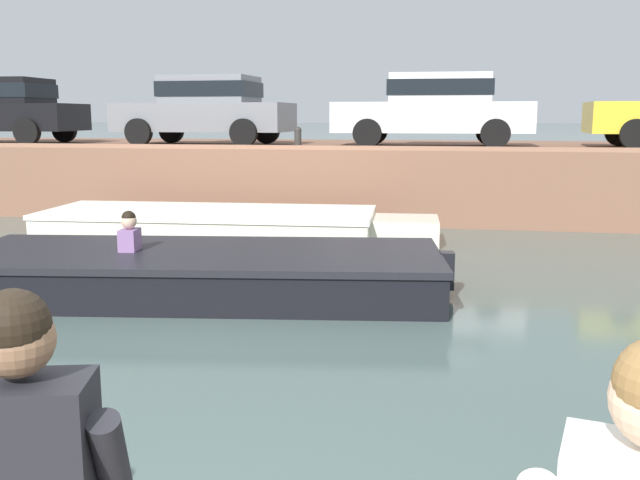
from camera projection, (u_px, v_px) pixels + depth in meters
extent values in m
plane|color=#4C605B|center=(343.00, 304.00, 8.23)|extent=(400.00, 400.00, 0.00)
cube|color=brown|center=(398.00, 176.00, 16.69)|extent=(60.00, 6.00, 1.48)
cube|color=#9F6C52|center=(388.00, 148.00, 13.76)|extent=(60.00, 0.24, 0.08)
cube|color=silver|center=(210.00, 227.00, 12.47)|extent=(5.75, 2.35, 0.44)
cube|color=silver|center=(404.00, 231.00, 12.05)|extent=(1.19, 1.19, 0.44)
cube|color=white|center=(209.00, 212.00, 12.42)|extent=(5.81, 2.41, 0.08)
cube|color=brown|center=(186.00, 218.00, 12.49)|extent=(0.33, 1.87, 0.06)
cube|color=black|center=(201.00, 276.00, 8.64)|extent=(5.94, 2.81, 0.46)
cube|color=black|center=(200.00, 254.00, 8.60)|extent=(6.01, 2.88, 0.08)
cube|color=brown|center=(236.00, 263.00, 8.59)|extent=(0.48, 1.91, 0.06)
cube|color=black|center=(447.00, 270.00, 8.48)|extent=(0.18, 0.22, 0.45)
cube|color=#8C669E|center=(130.00, 247.00, 8.62)|extent=(0.24, 0.34, 0.44)
sphere|color=beige|center=(129.00, 221.00, 8.57)|extent=(0.19, 0.19, 0.19)
sphere|color=black|center=(129.00, 218.00, 8.56)|extent=(0.17, 0.17, 0.17)
cube|color=black|center=(3.00, 91.00, 17.07)|extent=(2.02, 1.58, 0.60)
cube|color=black|center=(3.00, 91.00, 17.07)|extent=(2.10, 1.61, 0.33)
cylinder|color=black|center=(27.00, 132.00, 16.23)|extent=(0.61, 0.20, 0.60)
cylinder|color=black|center=(64.00, 130.00, 17.94)|extent=(0.61, 0.20, 0.60)
cube|color=slate|center=(205.00, 117.00, 16.30)|extent=(3.98, 1.87, 0.64)
cube|color=slate|center=(210.00, 90.00, 16.16)|extent=(2.01, 1.59, 0.60)
cube|color=black|center=(210.00, 90.00, 16.16)|extent=(2.09, 1.63, 0.33)
cylinder|color=black|center=(139.00, 132.00, 15.75)|extent=(0.61, 0.20, 0.60)
cylinder|color=black|center=(171.00, 130.00, 17.46)|extent=(0.61, 0.20, 0.60)
cylinder|color=black|center=(244.00, 133.00, 15.25)|extent=(0.61, 0.20, 0.60)
cylinder|color=black|center=(267.00, 131.00, 16.96)|extent=(0.61, 0.20, 0.60)
cube|color=white|center=(431.00, 117.00, 15.41)|extent=(4.22, 1.78, 0.64)
cube|color=white|center=(440.00, 88.00, 15.28)|extent=(2.12, 1.54, 0.60)
cube|color=black|center=(440.00, 88.00, 15.28)|extent=(2.21, 1.58, 0.33)
cylinder|color=black|center=(367.00, 133.00, 14.82)|extent=(0.60, 0.19, 0.60)
cylinder|color=black|center=(374.00, 131.00, 16.53)|extent=(0.60, 0.19, 0.60)
cylinder|color=black|center=(495.00, 134.00, 14.41)|extent=(0.60, 0.19, 0.60)
cylinder|color=black|center=(489.00, 132.00, 16.12)|extent=(0.60, 0.19, 0.60)
cylinder|color=black|center=(636.00, 134.00, 13.99)|extent=(0.61, 0.21, 0.60)
cylinder|color=black|center=(619.00, 132.00, 15.67)|extent=(0.61, 0.21, 0.60)
cylinder|color=#2D2B28|center=(298.00, 140.00, 14.18)|extent=(0.14, 0.14, 0.35)
sphere|color=#2D2B28|center=(298.00, 130.00, 14.14)|extent=(0.15, 0.15, 0.15)
cube|color=black|center=(26.00, 474.00, 1.88)|extent=(0.40, 0.30, 0.52)
cylinder|color=black|center=(115.00, 480.00, 1.95)|extent=(0.16, 0.30, 0.47)
sphere|color=brown|center=(16.00, 340.00, 1.82)|extent=(0.20, 0.20, 0.20)
sphere|color=black|center=(13.00, 326.00, 1.80)|extent=(0.19, 0.19, 0.19)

